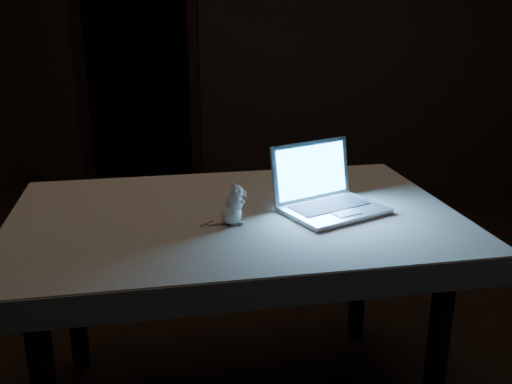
# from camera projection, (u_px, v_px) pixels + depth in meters

# --- Properties ---
(floor) EXTENTS (5.00, 5.00, 0.00)m
(floor) POSITION_uv_depth(u_px,v_px,m) (224.00, 333.00, 2.69)
(floor) COLOR black
(floor) RESTS_ON ground
(back_wall) EXTENTS (4.50, 0.04, 2.60)m
(back_wall) POSITION_uv_depth(u_px,v_px,m) (267.00, 28.00, 4.66)
(back_wall) COLOR black
(back_wall) RESTS_ON ground
(doorway) EXTENTS (1.06, 0.36, 2.13)m
(doorway) POSITION_uv_depth(u_px,v_px,m) (137.00, 57.00, 4.83)
(doorway) COLOR black
(doorway) RESTS_ON back_wall
(table) EXTENTS (1.65, 1.30, 0.78)m
(table) POSITION_uv_depth(u_px,v_px,m) (236.00, 312.00, 2.12)
(table) COLOR black
(table) RESTS_ON floor
(tablecloth) EXTENTS (1.84, 1.64, 0.09)m
(tablecloth) POSITION_uv_depth(u_px,v_px,m) (253.00, 226.00, 2.00)
(tablecloth) COLOR beige
(tablecloth) RESTS_ON table
(laptop) EXTENTS (0.44, 0.44, 0.23)m
(laptop) POSITION_uv_depth(u_px,v_px,m) (335.00, 181.00, 1.96)
(laptop) COLOR #B3B3B7
(laptop) RESTS_ON tablecloth
(plush_mouse) EXTENTS (0.14, 0.14, 0.14)m
(plush_mouse) POSITION_uv_depth(u_px,v_px,m) (231.00, 204.00, 1.87)
(plush_mouse) COLOR white
(plush_mouse) RESTS_ON tablecloth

